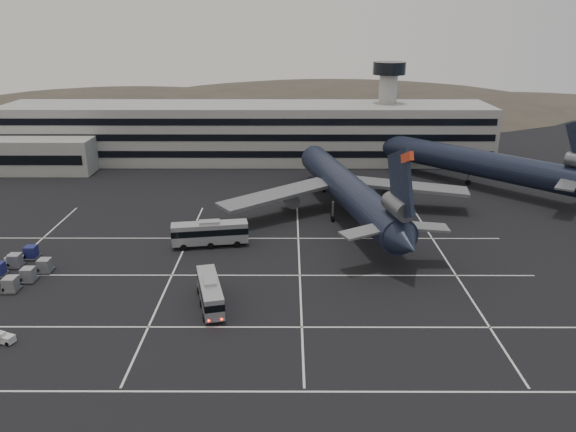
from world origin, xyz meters
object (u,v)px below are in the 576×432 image
at_px(tug_a, 13,258).
at_px(bus_near, 210,291).
at_px(uld_cluster, 16,269).
at_px(trijet_main, 348,190).
at_px(bus_far, 210,232).

bearing_deg(tug_a, bus_near, -2.22).
xyz_separation_m(bus_near, uld_cluster, (-28.46, 8.71, -1.05)).
height_order(trijet_main, bus_near, trijet_main).
bearing_deg(bus_far, uld_cluster, 103.53).
height_order(tug_a, uld_cluster, uld_cluster).
bearing_deg(tug_a, bus_far, 33.38).
bearing_deg(bus_far, bus_near, 178.36).
bearing_deg(trijet_main, uld_cluster, -165.63).
xyz_separation_m(trijet_main, bus_near, (-20.43, -33.06, -3.24)).
height_order(bus_far, uld_cluster, bus_far).
relative_size(bus_far, uld_cluster, 0.90).
height_order(bus_near, bus_far, bus_far).
relative_size(tug_a, uld_cluster, 0.18).
bearing_deg(tug_a, trijet_main, 41.92).
bearing_deg(bus_far, tug_a, 93.19).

